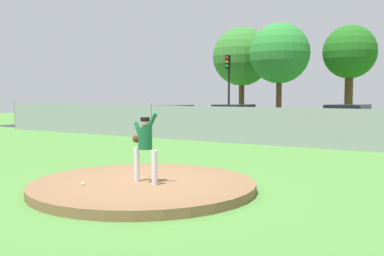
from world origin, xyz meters
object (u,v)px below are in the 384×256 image
pitcher_youth (145,142)px  parked_car_white (173,118)px  baseball (83,183)px  parked_car_charcoal (347,123)px  traffic_light_near (228,78)px  parked_car_champagne (234,120)px

pitcher_youth → parked_car_white: pitcher_youth is taller
baseball → parked_car_charcoal: bearing=80.8°
parked_car_charcoal → traffic_light_near: 9.75m
parked_car_champagne → pitcher_youth: bearing=-71.5°
traffic_light_near → parked_car_white: bearing=-116.5°
parked_car_white → parked_car_charcoal: 10.42m
parked_car_white → traffic_light_near: (1.89, 3.80, 2.53)m
baseball → parked_car_white: (-7.94, 15.47, 0.51)m
parked_car_champagne → parked_car_white: parked_car_champagne is taller
baseball → parked_car_champagne: 16.15m
parked_car_white → traffic_light_near: traffic_light_near is taller
baseball → traffic_light_near: 20.42m
pitcher_youth → baseball: size_ratio=22.14×
parked_car_champagne → traffic_light_near: traffic_light_near is taller
pitcher_youth → parked_car_charcoal: pitcher_youth is taller
pitcher_youth → parked_car_white: 17.10m
parked_car_champagne → traffic_light_near: (-2.17, 3.60, 2.50)m
parked_car_white → traffic_light_near: size_ratio=0.86×
parked_car_champagne → parked_car_charcoal: size_ratio=0.90×
parked_car_champagne → traffic_light_near: bearing=121.0°
baseball → parked_car_charcoal: parked_car_charcoal is taller
pitcher_youth → baseball: 1.65m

